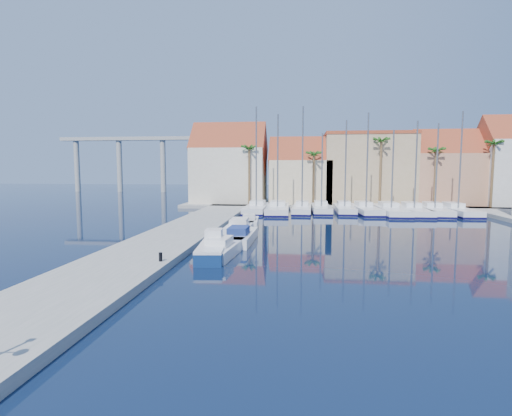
% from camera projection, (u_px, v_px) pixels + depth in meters
% --- Properties ---
extents(ground, '(260.00, 260.00, 0.00)m').
position_uv_depth(ground, '(261.00, 289.00, 20.78)').
color(ground, black).
rests_on(ground, ground).
extents(quay_west, '(6.00, 77.00, 0.50)m').
position_uv_depth(quay_west, '(174.00, 237.00, 35.09)').
color(quay_west, gray).
rests_on(quay_west, ground).
extents(shore_north, '(54.00, 16.00, 0.50)m').
position_uv_depth(shore_north, '(348.00, 204.00, 67.12)').
color(shore_north, gray).
rests_on(shore_north, ground).
extents(bollard, '(0.22, 0.22, 0.55)m').
position_uv_depth(bollard, '(161.00, 257.00, 24.74)').
color(bollard, black).
rests_on(bollard, quay_west).
extents(fishing_boat, '(2.34, 5.55, 1.89)m').
position_uv_depth(fishing_boat, '(212.00, 249.00, 27.92)').
color(fishing_boat, navy).
rests_on(fishing_boat, ground).
extents(motorboat_west_0, '(2.59, 6.55, 1.40)m').
position_uv_depth(motorboat_west_0, '(222.00, 248.00, 28.74)').
color(motorboat_west_0, white).
rests_on(motorboat_west_0, ground).
extents(motorboat_west_1, '(2.36, 7.00, 1.40)m').
position_uv_depth(motorboat_west_1, '(240.00, 236.00, 33.83)').
color(motorboat_west_1, white).
rests_on(motorboat_west_1, ground).
extents(motorboat_west_2, '(2.35, 7.25, 1.40)m').
position_uv_depth(motorboat_west_2, '(240.00, 227.00, 39.42)').
color(motorboat_west_2, white).
rests_on(motorboat_west_2, ground).
extents(motorboat_west_3, '(2.17, 5.68, 1.40)m').
position_uv_depth(motorboat_west_3, '(250.00, 222.00, 42.95)').
color(motorboat_west_3, white).
rests_on(motorboat_west_3, ground).
extents(sailboat_0, '(3.03, 10.99, 14.70)m').
position_uv_depth(sailboat_0, '(257.00, 208.00, 56.87)').
color(sailboat_0, white).
rests_on(sailboat_0, ground).
extents(sailboat_1, '(3.43, 11.91, 13.56)m').
position_uv_depth(sailboat_1, '(278.00, 209.00, 56.01)').
color(sailboat_1, white).
rests_on(sailboat_1, ground).
extents(sailboat_2, '(2.86, 9.69, 14.59)m').
position_uv_depth(sailboat_2, '(302.00, 209.00, 55.86)').
color(sailboat_2, white).
rests_on(sailboat_2, ground).
extents(sailboat_3, '(2.68, 9.63, 11.04)m').
position_uv_depth(sailboat_3, '(321.00, 209.00, 56.41)').
color(sailboat_3, white).
rests_on(sailboat_3, ground).
extents(sailboat_4, '(2.53, 9.44, 12.77)m').
position_uv_depth(sailboat_4, '(344.00, 209.00, 55.99)').
color(sailboat_4, white).
rests_on(sailboat_4, ground).
extents(sailboat_5, '(3.61, 10.63, 13.67)m').
position_uv_depth(sailboat_5, '(365.00, 209.00, 55.14)').
color(sailboat_5, white).
rests_on(sailboat_5, ground).
extents(sailboat_6, '(3.37, 11.75, 11.28)m').
position_uv_depth(sailboat_6, '(390.00, 210.00, 54.19)').
color(sailboat_6, white).
rests_on(sailboat_6, ground).
extents(sailboat_7, '(3.12, 11.14, 12.43)m').
position_uv_depth(sailboat_7, '(413.00, 210.00, 53.87)').
color(sailboat_7, white).
rests_on(sailboat_7, ground).
extents(sailboat_8, '(3.84, 11.22, 12.14)m').
position_uv_depth(sailboat_8, '(434.00, 210.00, 54.03)').
color(sailboat_8, white).
rests_on(sailboat_8, ground).
extents(sailboat_9, '(3.25, 10.68, 13.62)m').
position_uv_depth(sailboat_9, '(456.00, 211.00, 53.51)').
color(sailboat_9, white).
rests_on(sailboat_9, ground).
extents(building_0, '(12.30, 9.00, 13.50)m').
position_uv_depth(building_0, '(230.00, 167.00, 67.71)').
color(building_0, beige).
rests_on(building_0, shore_north).
extents(building_1, '(10.30, 8.00, 11.00)m').
position_uv_depth(building_1, '(301.00, 174.00, 66.51)').
color(building_1, '#C7B68C').
rests_on(building_1, shore_north).
extents(building_2, '(14.20, 10.20, 11.50)m').
position_uv_depth(building_2, '(367.00, 168.00, 66.20)').
color(building_2, tan).
rests_on(building_2, shore_north).
extents(building_3, '(10.30, 8.00, 12.00)m').
position_uv_depth(building_3, '(445.00, 171.00, 63.93)').
color(building_3, tan).
rests_on(building_3, shore_north).
extents(building_4, '(8.30, 8.00, 14.00)m').
position_uv_depth(building_4, '(508.00, 164.00, 61.84)').
color(building_4, silver).
rests_on(building_4, shore_north).
extents(palm_0, '(2.60, 2.60, 10.15)m').
position_uv_depth(palm_0, '(249.00, 150.00, 62.07)').
color(palm_0, brown).
rests_on(palm_0, shore_north).
extents(palm_1, '(2.60, 2.60, 9.15)m').
position_uv_depth(palm_1, '(314.00, 156.00, 61.06)').
color(palm_1, brown).
rests_on(palm_1, shore_north).
extents(palm_2, '(2.60, 2.60, 11.15)m').
position_uv_depth(palm_2, '(381.00, 143.00, 59.78)').
color(palm_2, brown).
rests_on(palm_2, shore_north).
extents(palm_3, '(2.60, 2.60, 9.65)m').
position_uv_depth(palm_3, '(437.00, 152.00, 59.04)').
color(palm_3, brown).
rests_on(palm_3, shore_north).
extents(palm_4, '(2.60, 2.60, 10.65)m').
position_uv_depth(palm_4, '(494.00, 145.00, 58.07)').
color(palm_4, brown).
rests_on(palm_4, shore_north).
extents(viaduct, '(48.00, 2.20, 14.45)m').
position_uv_depth(viaduct, '(144.00, 153.00, 105.14)').
color(viaduct, '#9E9E99').
rests_on(viaduct, ground).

